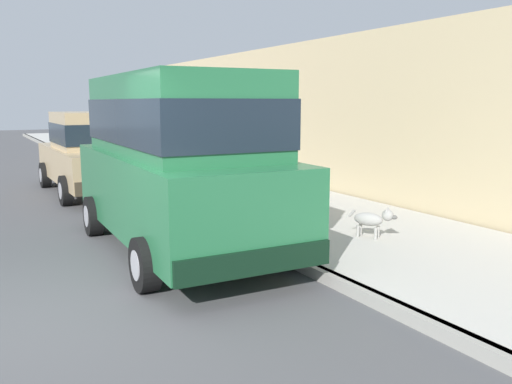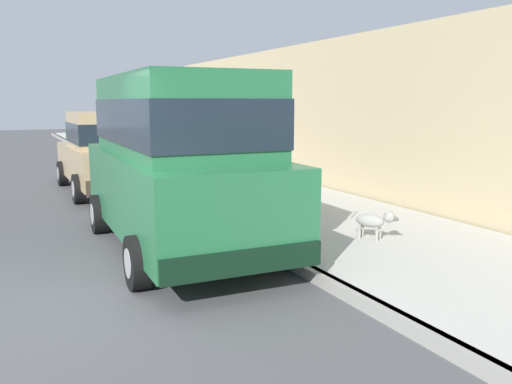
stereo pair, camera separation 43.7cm
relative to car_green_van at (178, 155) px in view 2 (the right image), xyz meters
name	(u,v)px [view 2 (the right image)]	position (x,y,z in m)	size (l,w,h in m)	color
ground_plane	(30,317)	(-2.18, -1.82, -1.39)	(80.00, 80.00, 0.00)	#4C4C4F
curb	(302,268)	(1.02, -1.82, -1.32)	(0.16, 64.00, 0.14)	gray
sidewalk	(411,251)	(2.82, -1.82, -1.32)	(3.60, 64.00, 0.14)	#B7B5AD
car_green_van	(178,155)	(0.00, 0.00, 0.00)	(2.23, 4.95, 2.52)	#23663D
car_tan_sedan	(107,151)	(0.04, 5.72, -0.41)	(2.06, 4.61, 1.92)	tan
dog_grey	(374,220)	(2.57, -1.28, -0.97)	(0.45, 0.67, 0.49)	#999691
building_facade	(327,117)	(4.92, 3.60, 0.40)	(0.50, 20.00, 3.58)	tan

